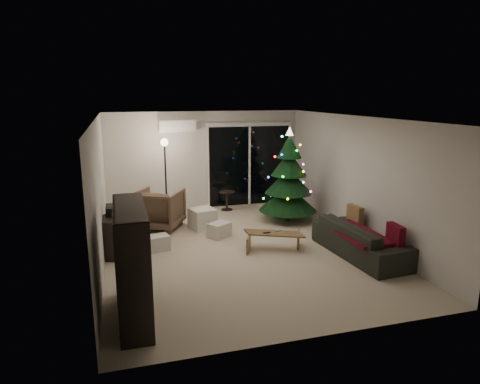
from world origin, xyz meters
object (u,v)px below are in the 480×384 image
object	(u,v)px
christmas_tree	(289,175)
coffee_table	(274,241)
bookshelf	(117,265)
sofa	(361,239)
media_cabinet	(118,232)
armchair	(159,209)

from	to	relation	value
christmas_tree	coffee_table	bearing A→B (deg)	-119.80
christmas_tree	bookshelf	bearing A→B (deg)	-136.91
sofa	coffee_table	size ratio (longest dim) A/B	1.97
media_cabinet	christmas_tree	distance (m)	4.06
sofa	media_cabinet	bearing A→B (deg)	66.53
media_cabinet	armchair	xyz separation A→B (m)	(0.90, 1.22, 0.07)
bookshelf	media_cabinet	xyz separation A→B (m)	(0.00, 2.64, -0.40)
coffee_table	bookshelf	bearing A→B (deg)	-121.86
sofa	coffee_table	world-z (taller)	sofa
coffee_table	christmas_tree	distance (m)	2.21
coffee_table	armchair	bearing A→B (deg)	159.82
sofa	christmas_tree	xyz separation A→B (m)	(-0.43, 2.47, 0.79)
bookshelf	christmas_tree	distance (m)	5.31
bookshelf	armchair	xyz separation A→B (m)	(0.90, 3.86, -0.33)
bookshelf	media_cabinet	size ratio (longest dim) A/B	1.31
bookshelf	coffee_table	bearing A→B (deg)	48.29
bookshelf	armchair	distance (m)	3.98
bookshelf	sofa	xyz separation A→B (m)	(4.30, 1.15, -0.46)
bookshelf	media_cabinet	distance (m)	2.67
bookshelf	armchair	bearing A→B (deg)	91.97
coffee_table	christmas_tree	bearing A→B (deg)	85.17
armchair	coffee_table	world-z (taller)	armchair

